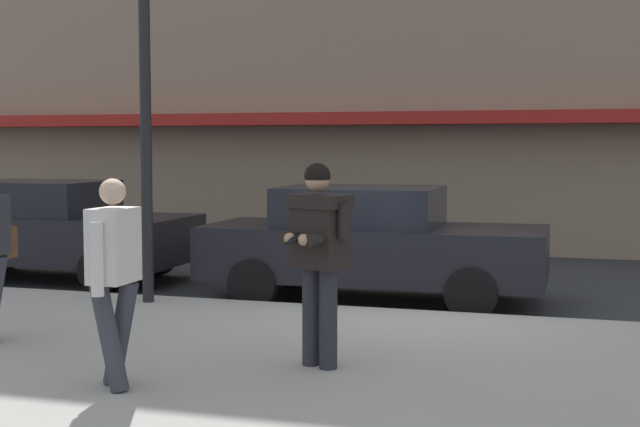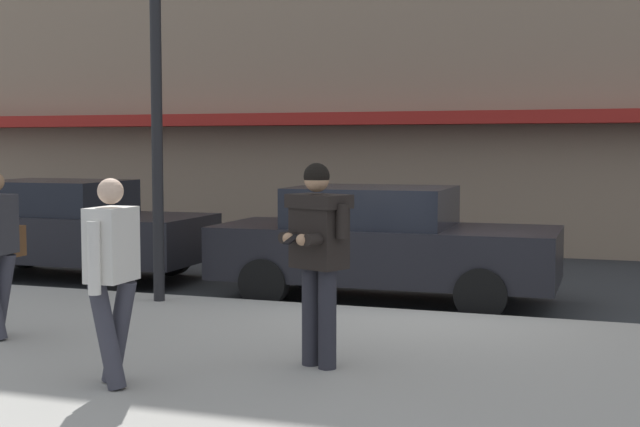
{
  "view_description": "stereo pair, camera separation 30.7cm",
  "coord_description": "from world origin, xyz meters",
  "px_view_note": "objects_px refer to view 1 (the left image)",
  "views": [
    {
      "loc": [
        2.0,
        -10.56,
        2.11
      ],
      "look_at": [
        -0.31,
        -2.99,
        1.49
      ],
      "focal_mm": 50.0,
      "sensor_mm": 36.0,
      "label": 1
    },
    {
      "loc": [
        2.29,
        -10.46,
        2.11
      ],
      "look_at": [
        -0.31,
        -2.99,
        1.49
      ],
      "focal_mm": 50.0,
      "sensor_mm": 36.0,
      "label": 2
    }
  ],
  "objects_px": {
    "street_lamp_post": "(145,60)",
    "man_texting_on_phone": "(319,242)",
    "parked_sedan_near": "(46,229)",
    "parked_sedan_mid": "(371,243)",
    "pedestrian_in_light_coat": "(114,269)"
  },
  "relations": [
    {
      "from": "parked_sedan_near",
      "to": "street_lamp_post",
      "type": "bearing_deg",
      "value": -35.34
    },
    {
      "from": "parked_sedan_near",
      "to": "parked_sedan_mid",
      "type": "xyz_separation_m",
      "value": [
        5.27,
        -0.4,
        0.0
      ]
    },
    {
      "from": "man_texting_on_phone",
      "to": "pedestrian_in_light_coat",
      "type": "distance_m",
      "value": 1.78
    },
    {
      "from": "pedestrian_in_light_coat",
      "to": "street_lamp_post",
      "type": "relative_size",
      "value": 0.35
    },
    {
      "from": "parked_sedan_mid",
      "to": "parked_sedan_near",
      "type": "bearing_deg",
      "value": 175.64
    },
    {
      "from": "parked_sedan_near",
      "to": "pedestrian_in_light_coat",
      "type": "xyz_separation_m",
      "value": [
        4.42,
        -5.61,
        0.32
      ]
    },
    {
      "from": "man_texting_on_phone",
      "to": "pedestrian_in_light_coat",
      "type": "height_order",
      "value": "man_texting_on_phone"
    },
    {
      "from": "parked_sedan_near",
      "to": "parked_sedan_mid",
      "type": "height_order",
      "value": "same"
    },
    {
      "from": "street_lamp_post",
      "to": "man_texting_on_phone",
      "type": "bearing_deg",
      "value": -39.83
    },
    {
      "from": "parked_sedan_near",
      "to": "man_texting_on_phone",
      "type": "height_order",
      "value": "man_texting_on_phone"
    },
    {
      "from": "pedestrian_in_light_coat",
      "to": "man_texting_on_phone",
      "type": "bearing_deg",
      "value": 39.46
    },
    {
      "from": "parked_sedan_mid",
      "to": "man_texting_on_phone",
      "type": "bearing_deg",
      "value": -82.68
    },
    {
      "from": "street_lamp_post",
      "to": "parked_sedan_mid",
      "type": "bearing_deg",
      "value": 32.64
    },
    {
      "from": "parked_sedan_near",
      "to": "street_lamp_post",
      "type": "distance_m",
      "value": 4.16
    },
    {
      "from": "parked_sedan_near",
      "to": "street_lamp_post",
      "type": "xyz_separation_m",
      "value": [
        2.8,
        -1.98,
        2.35
      ]
    }
  ]
}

